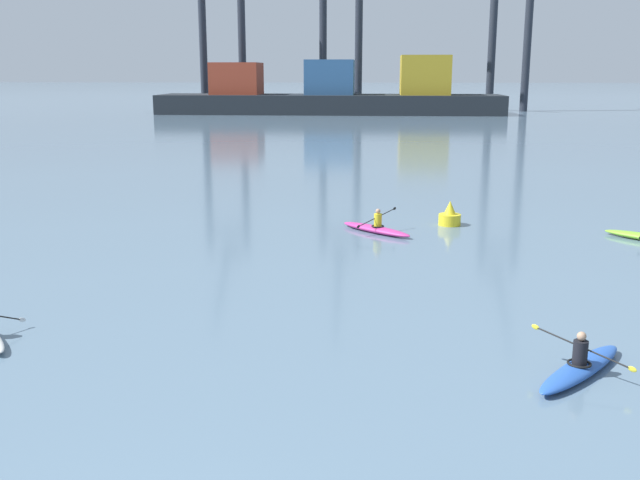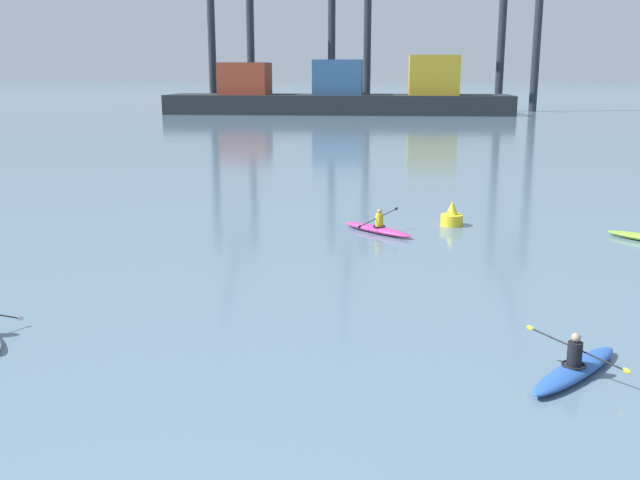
# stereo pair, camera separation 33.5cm
# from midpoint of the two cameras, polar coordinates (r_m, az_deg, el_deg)

# --- Properties ---
(container_barge) EXTENTS (49.91, 9.86, 8.33)m
(container_barge) POSITION_cam_midpoint_polar(r_m,az_deg,el_deg) (107.53, 0.86, 11.40)
(container_barge) COLOR #1E2328
(container_barge) RESTS_ON ground
(gantry_crane_west) EXTENTS (7.44, 17.41, 33.63)m
(gantry_crane_west) POSITION_cam_midpoint_polar(r_m,az_deg,el_deg) (119.13, -7.94, 18.00)
(gantry_crane_west) COLOR #232833
(gantry_crane_west) RESTS_ON ground
(gantry_crane_west_mid) EXTENTS (6.90, 16.53, 36.56)m
(gantry_crane_west_mid) POSITION_cam_midpoint_polar(r_m,az_deg,el_deg) (119.25, 1.58, 18.38)
(gantry_crane_west_mid) COLOR #232833
(gantry_crane_west_mid) RESTS_ON ground
(channel_buoy) EXTENTS (0.90, 0.90, 1.00)m
(channel_buoy) POSITION_cam_midpoint_polar(r_m,az_deg,el_deg) (29.68, 9.89, 1.85)
(channel_buoy) COLOR yellow
(channel_buoy) RESTS_ON ground
(kayak_magenta) EXTENTS (2.92, 2.73, 0.95)m
(kayak_magenta) POSITION_cam_midpoint_polar(r_m,az_deg,el_deg) (27.97, 4.10, 0.93)
(kayak_magenta) COLOR #C13384
(kayak_magenta) RESTS_ON ground
(kayak_blue) EXTENTS (2.63, 3.00, 0.95)m
(kayak_blue) POSITION_cam_midpoint_polar(r_m,az_deg,el_deg) (15.93, 19.33, -9.42)
(kayak_blue) COLOR #2856B2
(kayak_blue) RESTS_ON ground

